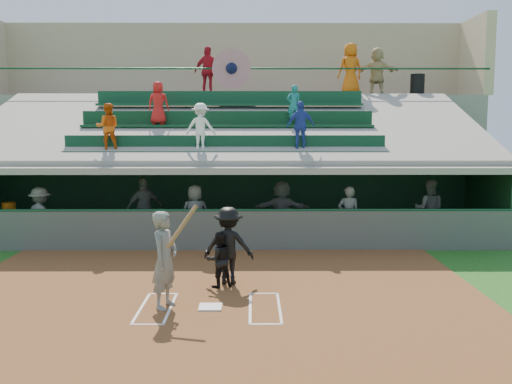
{
  "coord_description": "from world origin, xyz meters",
  "views": [
    {
      "loc": [
        0.79,
        -10.39,
        3.44
      ],
      "look_at": [
        0.88,
        3.5,
        1.8
      ],
      "focal_mm": 40.0,
      "sensor_mm": 36.0,
      "label": 1
    }
  ],
  "objects_px": {
    "catcher": "(219,260)",
    "home_plate": "(210,307)",
    "white_table": "(12,227)",
    "water_cooler": "(9,209)",
    "batter_at_plate": "(165,259)",
    "trash_bin": "(417,85)"
  },
  "relations": [
    {
      "from": "catcher",
      "to": "home_plate",
      "type": "bearing_deg",
      "value": 65.18
    },
    {
      "from": "white_table",
      "to": "water_cooler",
      "type": "xyz_separation_m",
      "value": [
        -0.07,
        0.02,
        0.56
      ]
    },
    {
      "from": "catcher",
      "to": "white_table",
      "type": "xyz_separation_m",
      "value": [
        -6.43,
        4.92,
        -0.2
      ]
    },
    {
      "from": "home_plate",
      "to": "water_cooler",
      "type": "distance_m",
      "value": 9.06
    },
    {
      "from": "batter_at_plate",
      "to": "trash_bin",
      "type": "xyz_separation_m",
      "value": [
        8.16,
        12.36,
        4.07
      ]
    },
    {
      "from": "batter_at_plate",
      "to": "catcher",
      "type": "relative_size",
      "value": 1.65
    },
    {
      "from": "batter_at_plate",
      "to": "trash_bin",
      "type": "relative_size",
      "value": 2.36
    },
    {
      "from": "white_table",
      "to": "water_cooler",
      "type": "bearing_deg",
      "value": 170.89
    },
    {
      "from": "home_plate",
      "to": "batter_at_plate",
      "type": "relative_size",
      "value": 0.22
    },
    {
      "from": "water_cooler",
      "to": "trash_bin",
      "type": "bearing_deg",
      "value": 23.76
    },
    {
      "from": "catcher",
      "to": "white_table",
      "type": "relative_size",
      "value": 1.39
    },
    {
      "from": "home_plate",
      "to": "water_cooler",
      "type": "height_order",
      "value": "water_cooler"
    },
    {
      "from": "home_plate",
      "to": "white_table",
      "type": "height_order",
      "value": "white_table"
    },
    {
      "from": "catcher",
      "to": "water_cooler",
      "type": "xyz_separation_m",
      "value": [
        -6.49,
        4.94,
        0.36
      ]
    },
    {
      "from": "batter_at_plate",
      "to": "white_table",
      "type": "relative_size",
      "value": 2.3
    },
    {
      "from": "home_plate",
      "to": "trash_bin",
      "type": "distance_m",
      "value": 15.23
    },
    {
      "from": "home_plate",
      "to": "catcher",
      "type": "xyz_separation_m",
      "value": [
        0.08,
        1.4,
        0.58
      ]
    },
    {
      "from": "home_plate",
      "to": "catcher",
      "type": "distance_m",
      "value": 1.51
    },
    {
      "from": "batter_at_plate",
      "to": "water_cooler",
      "type": "xyz_separation_m",
      "value": [
        -5.57,
        6.31,
        0.03
      ]
    },
    {
      "from": "water_cooler",
      "to": "batter_at_plate",
      "type": "bearing_deg",
      "value": -48.56
    },
    {
      "from": "white_table",
      "to": "water_cooler",
      "type": "height_order",
      "value": "water_cooler"
    },
    {
      "from": "white_table",
      "to": "trash_bin",
      "type": "distance_m",
      "value": 15.65
    }
  ]
}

